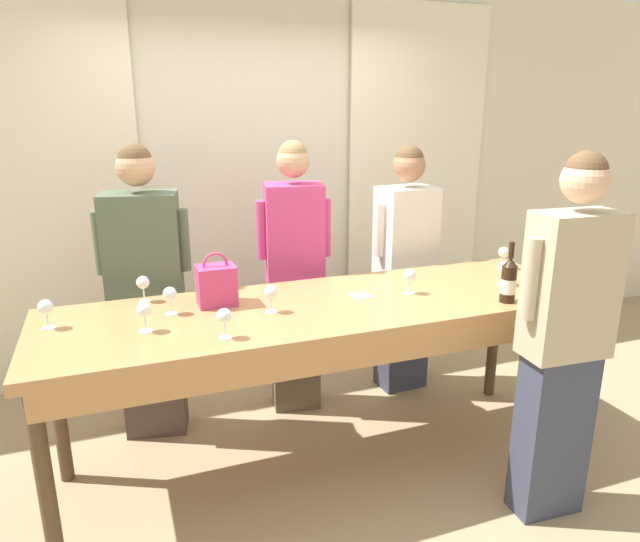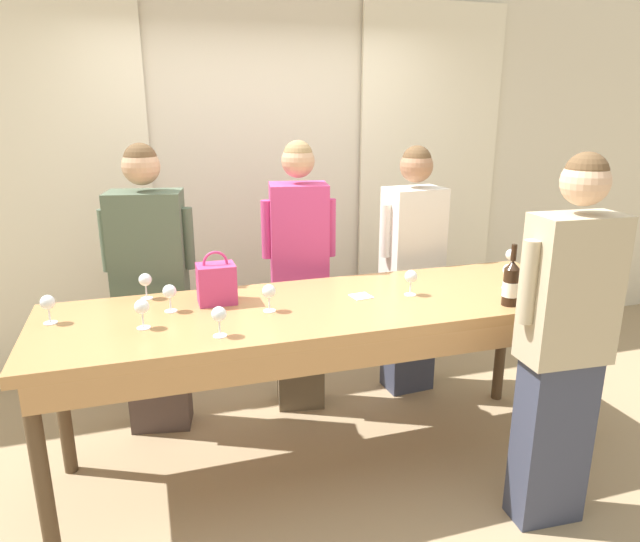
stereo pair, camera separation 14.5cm
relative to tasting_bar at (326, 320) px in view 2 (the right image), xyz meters
name	(u,v)px [view 2 (the right image)]	position (x,y,z in m)	size (l,w,h in m)	color
ground_plane	(324,463)	(0.00, 0.02, -0.87)	(18.00, 18.00, 0.00)	tan
wall_back	(260,179)	(0.00, 1.62, 0.53)	(12.00, 0.06, 2.80)	beige
curtain_panel_left	(62,197)	(-1.37, 1.55, 0.47)	(1.19, 0.03, 2.69)	#EFE5C6
curtain_panel_right	(428,181)	(1.37, 1.55, 0.47)	(1.19, 0.03, 2.69)	#EFE5C6
tasting_bar	(326,320)	(0.00, 0.00, 0.00)	(2.86, 0.85, 0.96)	#B27F4C
wine_bottle	(511,283)	(0.89, -0.28, 0.20)	(0.08, 0.08, 0.32)	black
handbag	(216,283)	(-0.53, 0.20, 0.19)	(0.19, 0.15, 0.28)	#C63870
wine_glass_front_left	(544,275)	(1.19, -0.16, 0.18)	(0.07, 0.07, 0.14)	white
wine_glass_front_mid	(145,281)	(-0.88, 0.38, 0.18)	(0.07, 0.07, 0.14)	white
wine_glass_front_right	(219,315)	(-0.58, -0.25, 0.18)	(0.07, 0.07, 0.14)	white
wine_glass_center_left	(269,292)	(-0.30, 0.00, 0.18)	(0.07, 0.07, 0.14)	white
wine_glass_center_mid	(411,277)	(0.48, 0.01, 0.18)	(0.07, 0.07, 0.14)	white
wine_glass_center_right	(509,271)	(1.05, -0.04, 0.18)	(0.07, 0.07, 0.14)	white
wine_glass_back_left	(48,303)	(-1.32, 0.15, 0.18)	(0.07, 0.07, 0.14)	white
wine_glass_back_mid	(170,292)	(-0.77, 0.14, 0.18)	(0.07, 0.07, 0.14)	white
wine_glass_back_right	(511,256)	(1.27, 0.24, 0.18)	(0.07, 0.07, 0.14)	white
wine_glass_near_host	(202,278)	(-0.59, 0.33, 0.18)	(0.07, 0.07, 0.14)	white
wine_glass_by_bottle	(142,308)	(-0.90, -0.05, 0.18)	(0.07, 0.07, 0.14)	white
napkin	(361,296)	(0.22, 0.07, 0.09)	(0.12, 0.12, 0.00)	white
guest_olive_jacket	(152,290)	(-0.85, 0.72, 0.02)	(0.53, 0.33, 1.74)	#473833
guest_pink_top	(299,276)	(0.05, 0.72, 0.03)	(0.47, 0.32, 1.74)	brown
guest_cream_sweater	(412,269)	(0.84, 0.72, 0.00)	(0.48, 0.28, 1.69)	#383D51
host_pouring	(564,343)	(0.89, -0.70, 0.05)	(0.50, 0.23, 1.76)	#383D51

